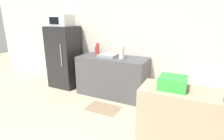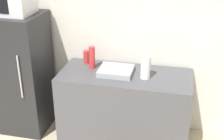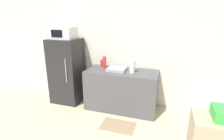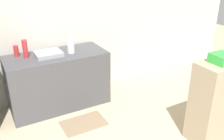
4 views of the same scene
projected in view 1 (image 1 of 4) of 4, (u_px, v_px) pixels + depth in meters
name	position (u px, v px, depth m)	size (l,w,h in m)	color
wall_back	(118.00, 35.00, 4.00)	(8.00, 0.06, 2.60)	silver
refrigerator	(64.00, 57.00, 4.34)	(0.67, 0.62, 1.49)	#232326
microwave	(61.00, 20.00, 4.09)	(0.49, 0.39, 0.26)	white
counter	(112.00, 76.00, 3.89)	(1.51, 0.67, 0.87)	#4C4C51
sink_basin	(108.00, 55.00, 3.81)	(0.38, 0.34, 0.06)	#9EA3A8
bottle_tall	(98.00, 49.00, 3.97)	(0.07, 0.07, 0.27)	red
bottle_short	(96.00, 50.00, 4.14)	(0.07, 0.07, 0.16)	red
basket	(173.00, 83.00, 1.57)	(0.24, 0.22, 0.11)	green
paper_towel_roll	(122.00, 52.00, 3.59)	(0.11, 0.11, 0.26)	white
kitchen_rug	(103.00, 108.00, 3.38)	(0.63, 0.42, 0.01)	#937A5B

